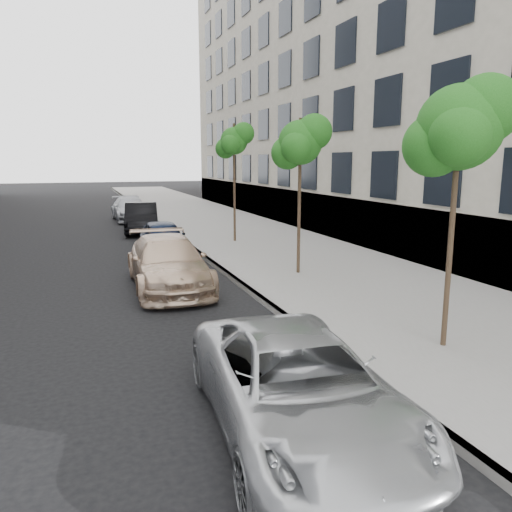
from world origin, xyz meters
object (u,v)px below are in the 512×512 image
minivan (298,386)px  suv (168,263)px  sedan_blue (163,238)px  tree_mid (301,143)px  tree_far (235,141)px  tree_near (460,127)px  sedan_black (141,218)px  sedan_rear (130,209)px

minivan → suv: (-0.24, 8.16, 0.05)m
sedan_blue → tree_mid: bearing=-54.3°
tree_mid → suv: bearing=179.9°
tree_far → suv: bearing=-121.7°
tree_far → suv: size_ratio=1.00×
suv → tree_near: bearing=-56.7°
tree_near → sedan_black: bearing=100.5°
tree_near → sedan_blue: 12.43m
tree_far → sedan_rear: (-3.33, 10.07, -3.60)m
sedan_blue → sedan_rear: size_ratio=0.81×
suv → sedan_black: size_ratio=1.12×
tree_near → sedan_blue: size_ratio=1.27×
tree_near → sedan_black: size_ratio=1.10×
tree_near → tree_far: (-0.00, 13.00, 0.21)m
tree_near → sedan_rear: 23.56m
tree_far → sedan_rear: bearing=108.3°
tree_far → sedan_black: size_ratio=1.12×
tree_mid → tree_far: bearing=90.0°
minivan → tree_mid: bearing=70.1°
suv → sedan_rear: 16.58m
minivan → sedan_blue: (0.44, 13.13, -0.01)m
tree_mid → sedan_rear: 17.23m
minivan → sedan_black: (0.44, 19.56, 0.07)m
sedan_black → tree_far: bearing=-48.5°
sedan_blue → suv: bearing=-95.9°
tree_mid → sedan_black: (-3.33, 11.41, -3.31)m
tree_far → sedan_rear: tree_far is taller
tree_far → sedan_blue: (-3.33, -1.53, -3.64)m
suv → sedan_blue: (0.68, 4.96, -0.06)m
minivan → sedan_rear: (0.44, 24.73, 0.03)m
tree_far → sedan_black: tree_far is taller
sedan_black → sedan_blue: bearing=-82.7°
tree_mid → sedan_rear: (-3.33, 16.57, -3.35)m
tree_near → suv: 8.36m
tree_mid → tree_far: size_ratio=0.96×
sedan_blue → sedan_rear: sedan_rear is taller
tree_near → sedan_rear: (-3.33, 23.07, -3.40)m
tree_mid → tree_near: bearing=-90.0°
minivan → suv: suv is taller
tree_near → tree_mid: 6.50m
minivan → tree_near: bearing=28.6°
tree_mid → sedan_blue: tree_mid is taller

